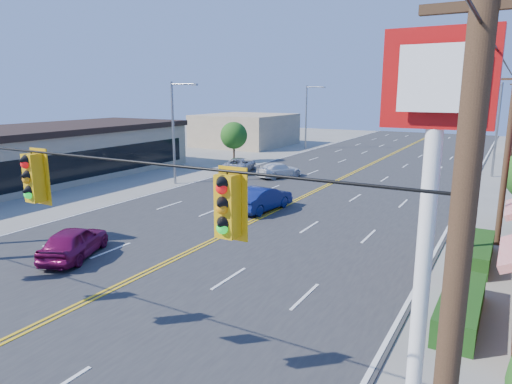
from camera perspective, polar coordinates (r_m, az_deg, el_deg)
The scene contains 14 objects.
road at distance 29.76m, azimuth 3.96°, elevation -1.62°, with size 20.00×120.00×0.06m, color #2D2D30.
kfc_pylon at distance 10.21m, azimuth 21.25°, elevation 4.82°, with size 2.20×0.36×8.50m.
strip_mall at distance 42.32m, azimuth -25.32°, elevation 4.48°, with size 10.40×26.40×4.40m.
streetlight_se at distance 20.29m, azimuth 24.70°, elevation 3.56°, with size 2.55×0.25×8.00m.
streetlight_ne at distance 44.15m, azimuth 27.70°, elevation 7.49°, with size 2.55×0.25×8.00m.
streetlight_sw at distance 36.53m, azimuth -10.08°, elevation 7.97°, with size 2.55×0.25×8.00m.
streetlight_nw at distance 58.89m, azimuth 6.47°, elevation 9.71°, with size 2.55×0.25×8.00m.
utility_pole_near at distance 24.23m, azimuth 28.85°, elevation 3.68°, with size 0.28×0.28×8.40m, color #47301E.
tree_west at distance 47.66m, azimuth -2.79°, elevation 7.07°, with size 2.80×2.80×4.20m.
bld_west_far at distance 63.25m, azimuth -1.33°, elevation 7.78°, with size 11.00×12.00×4.20m, color tan.
car_magenta at distance 21.78m, azimuth -21.78°, elevation -5.97°, with size 1.66×4.12×1.40m, color maroon.
car_blue at distance 28.09m, azimuth 0.84°, elevation -0.93°, with size 1.59×4.55×1.50m, color navy.
car_white at distance 39.07m, azimuth 2.89°, elevation 2.66°, with size 1.72×4.23×1.23m, color white.
car_silver at distance 41.72m, azimuth -2.07°, elevation 3.35°, with size 2.17×4.71×1.31m, color #B7B7BC.
Camera 1 is at (12.47, -6.03, 7.25)m, focal length 32.00 mm.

